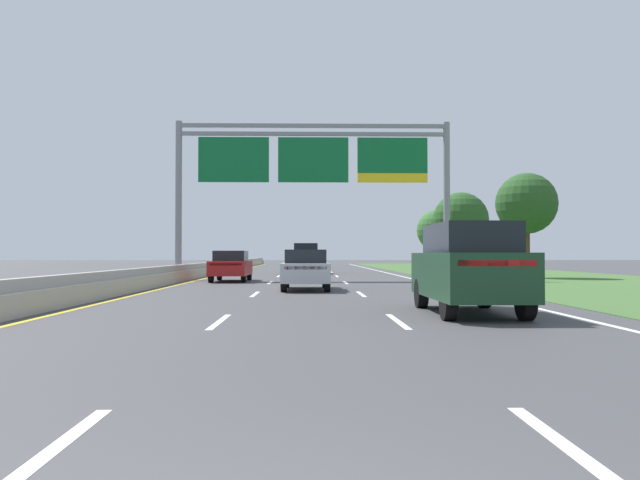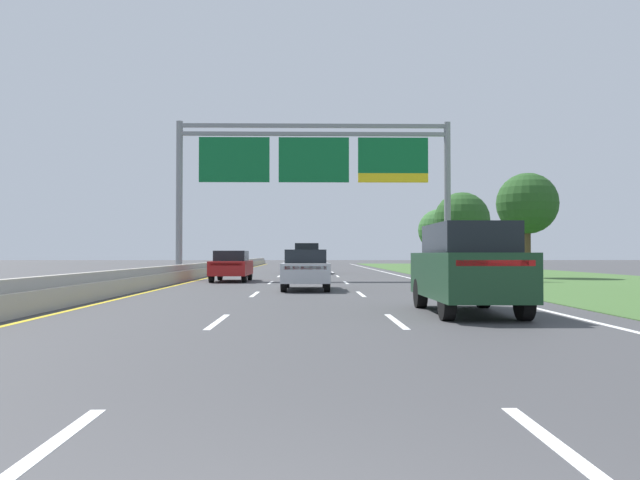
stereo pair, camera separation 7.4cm
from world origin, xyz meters
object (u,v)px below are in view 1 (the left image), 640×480
car_red_left_lane_sedan (231,265)px  car_silver_centre_lane_sedan (306,269)px  overhead_sign_gantry (313,167)px  pickup_truck_black (306,259)px  car_darkgreen_right_lane_suv (468,267)px  roadside_tree_distant (438,230)px  roadside_tree_mid (526,204)px  roadside_tree_far (461,220)px

car_red_left_lane_sedan → car_silver_centre_lane_sedan: size_ratio=1.00×
overhead_sign_gantry → car_silver_centre_lane_sedan: 11.14m
pickup_truck_black → car_darkgreen_right_lane_suv: 31.82m
overhead_sign_gantry → roadside_tree_distant: 39.14m
overhead_sign_gantry → roadside_tree_mid: (12.59, 2.46, -1.81)m
car_darkgreen_right_lane_suv → roadside_tree_far: (9.25, 38.90, 3.20)m
car_red_left_lane_sedan → roadside_tree_distant: 42.68m
overhead_sign_gantry → roadside_tree_mid: size_ratio=2.44×
roadside_tree_distant → roadside_tree_mid: bearing=-92.9°
car_red_left_lane_sedan → car_darkgreen_right_lane_suv: car_darkgreen_right_lane_suv is taller
car_darkgreen_right_lane_suv → roadside_tree_distant: (10.87, 56.21, 2.97)m
car_darkgreen_right_lane_suv → car_silver_centre_lane_sedan: 10.80m
car_red_left_lane_sedan → roadside_tree_distant: (18.58, 38.29, 3.25)m
car_red_left_lane_sedan → overhead_sign_gantry: bearing=-65.5°
car_darkgreen_right_lane_suv → roadside_tree_far: 40.11m
overhead_sign_gantry → roadside_tree_mid: overhead_sign_gantry is taller
pickup_truck_black → roadside_tree_far: roadside_tree_far is taller
car_silver_centre_lane_sedan → roadside_tree_distant: size_ratio=0.68×
overhead_sign_gantry → roadside_tree_far: overhead_sign_gantry is taller
pickup_truck_black → car_red_left_lane_sedan: (-3.81, -13.66, -0.26)m
pickup_truck_black → car_red_left_lane_sedan: pickup_truck_black is taller
car_silver_centre_lane_sedan → roadside_tree_mid: roadside_tree_mid is taller
roadside_tree_mid → car_darkgreen_right_lane_suv: bearing=-112.3°
pickup_truck_black → roadside_tree_distant: roadside_tree_distant is taller
roadside_tree_distant → car_darkgreen_right_lane_suv: bearing=-100.9°
overhead_sign_gantry → car_red_left_lane_sedan: bearing=-155.6°
car_darkgreen_right_lane_suv → overhead_sign_gantry: bearing=9.9°
pickup_truck_black → car_red_left_lane_sedan: 14.19m
overhead_sign_gantry → car_red_left_lane_sedan: (-4.24, -1.93, -5.36)m
car_silver_centre_lane_sedan → roadside_tree_far: size_ratio=0.66×
car_red_left_lane_sedan → roadside_tree_far: 27.20m
overhead_sign_gantry → pickup_truck_black: (-0.43, 11.74, -5.10)m
car_darkgreen_right_lane_suv → roadside_tree_mid: 24.32m
pickup_truck_black → roadside_tree_distant: (14.76, 24.63, 3.00)m
roadside_tree_mid → car_red_left_lane_sedan: bearing=-165.4°
overhead_sign_gantry → roadside_tree_far: bearing=56.3°
pickup_truck_black → car_silver_centre_lane_sedan: 21.50m
car_red_left_lane_sedan → car_darkgreen_right_lane_suv: bearing=-156.6°
overhead_sign_gantry → pickup_truck_black: size_ratio=2.78×
overhead_sign_gantry → car_silver_centre_lane_sedan: (-0.39, -9.76, -5.36)m
overhead_sign_gantry → car_red_left_lane_sedan: overhead_sign_gantry is taller
car_darkgreen_right_lane_suv → roadside_tree_distant: roadside_tree_distant is taller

